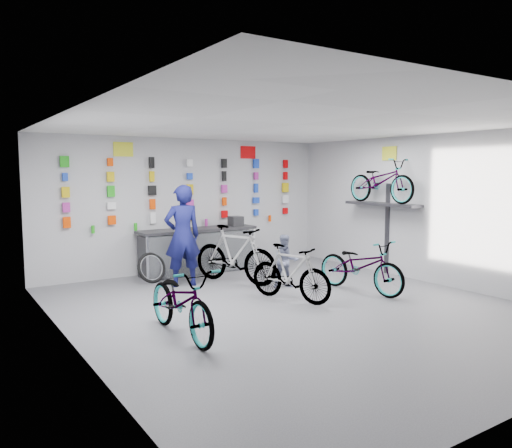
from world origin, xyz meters
TOP-DOWN VIEW (x-y plane):
  - floor at (0.00, 0.00)m, footprint 8.00×8.00m
  - ceiling at (0.00, 0.00)m, footprint 8.00×8.00m
  - wall_back at (0.00, 4.00)m, footprint 7.00×0.00m
  - wall_left at (-3.50, 0.00)m, footprint 0.00×8.00m
  - wall_right at (3.50, 0.00)m, footprint 0.00×8.00m
  - counter at (0.00, 3.54)m, footprint 2.70×0.66m
  - merch_wall at (-0.06, 3.93)m, footprint 5.57×0.08m
  - wall_bracket at (3.33, 1.20)m, footprint 0.39×1.90m
  - sign_left at (-1.50, 3.98)m, footprint 0.42×0.02m
  - sign_right at (1.60, 3.98)m, footprint 0.42×0.02m
  - sign_side at (3.48, 1.20)m, footprint 0.02×0.40m
  - bike_left at (-2.16, -0.24)m, footprint 0.66×1.89m
  - bike_center at (0.25, 0.47)m, footprint 0.96×1.71m
  - bike_right at (1.75, 0.26)m, footprint 0.93×1.97m
  - bike_service at (0.16, 2.21)m, footprint 1.31×2.01m
  - bike_wall at (3.25, 1.20)m, footprint 0.63×1.80m
  - clerk at (-0.84, 2.55)m, footprint 0.78×0.57m
  - customer at (0.77, 1.31)m, footprint 0.61×0.55m
  - spare_wheel at (-1.25, 3.17)m, footprint 0.68×0.37m
  - register at (0.98, 3.55)m, footprint 0.29×0.31m

SIDE VIEW (x-z plane):
  - floor at x=0.00m, z-range 0.00..0.00m
  - spare_wheel at x=-1.25m, z-range -0.01..0.62m
  - counter at x=0.00m, z-range -0.01..0.99m
  - bike_center at x=0.25m, z-range 0.00..0.99m
  - bike_left at x=-2.16m, z-range 0.00..0.99m
  - bike_right at x=1.75m, z-range 0.00..1.00m
  - customer at x=0.77m, z-range 0.00..1.04m
  - bike_service at x=0.16m, z-range 0.00..1.17m
  - clerk at x=-0.84m, z-range 0.00..2.00m
  - register at x=0.98m, z-range 1.00..1.22m
  - wall_bracket at x=3.33m, z-range 0.46..2.46m
  - wall_back at x=0.00m, z-range -2.00..5.00m
  - wall_left at x=-3.50m, z-range -2.50..5.50m
  - wall_right at x=3.50m, z-range -2.50..5.50m
  - merch_wall at x=-0.06m, z-range 1.01..2.58m
  - bike_wall at x=3.25m, z-range 1.58..2.53m
  - sign_side at x=3.48m, z-range 2.50..2.80m
  - sign_left at x=-1.50m, z-range 2.57..2.87m
  - sign_right at x=1.60m, z-range 2.57..2.87m
  - ceiling at x=0.00m, z-range 3.00..3.00m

